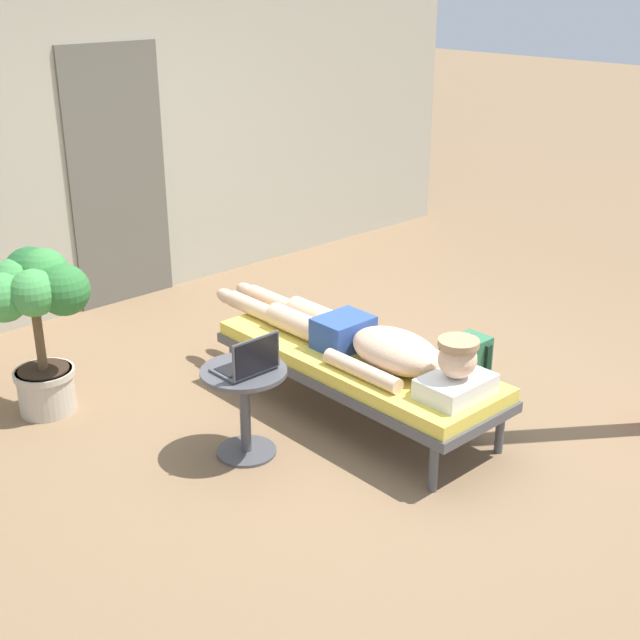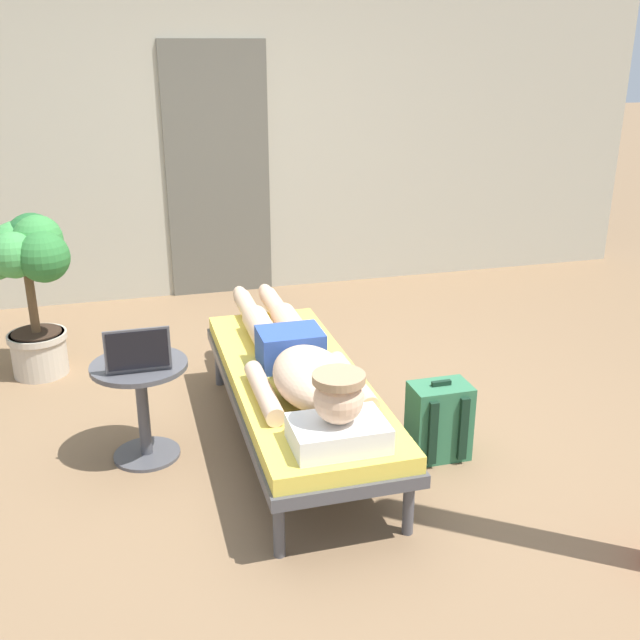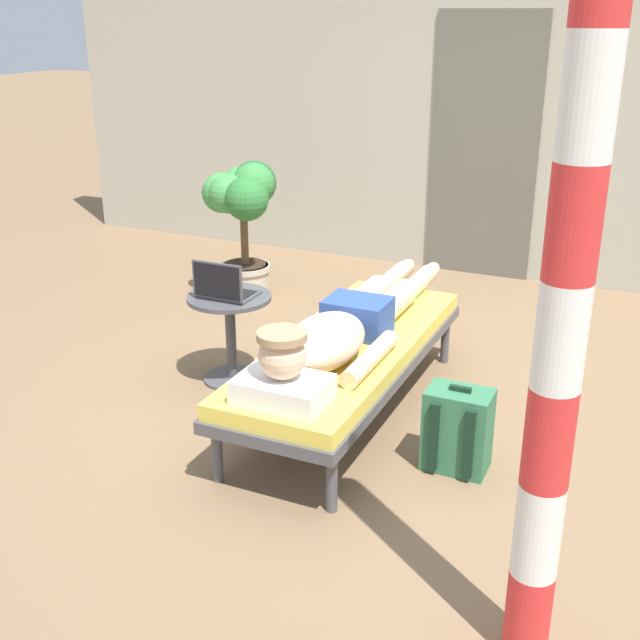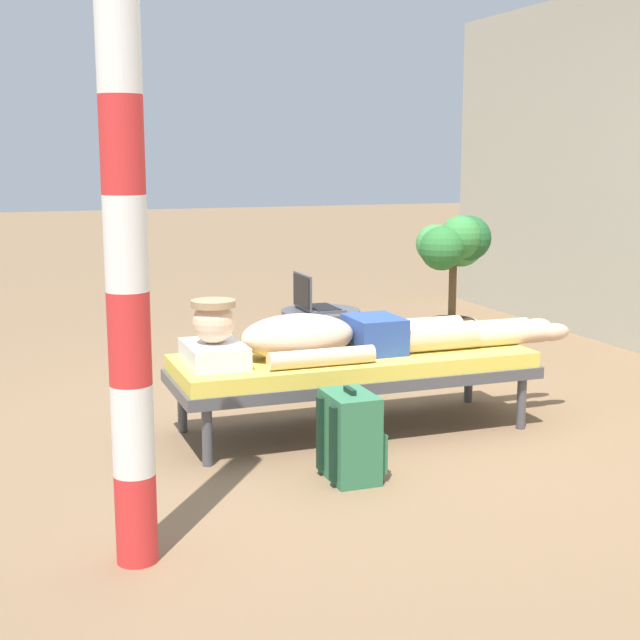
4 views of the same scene
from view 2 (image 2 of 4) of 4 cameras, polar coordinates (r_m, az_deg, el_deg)
name	(u,v)px [view 2 (image 2 of 4)]	position (r m, az deg, el deg)	size (l,w,h in m)	color
ground_plane	(302,439)	(4.06, -1.38, -9.11)	(40.00, 40.00, 0.00)	#846647
house_wall_back	(212,129)	(6.26, -8.27, 14.31)	(7.60, 0.20, 2.70)	#B2AD99
house_door_panel	(218,172)	(6.20, -7.84, 11.19)	(0.84, 0.03, 2.04)	#625F54
lounge_chair	(296,386)	(3.84, -1.85, -5.12)	(0.67, 1.92, 0.42)	#4C4C51
person_reclining	(299,362)	(3.70, -1.59, -3.21)	(0.53, 2.17, 0.33)	white
side_table	(142,394)	(3.85, -13.55, -5.54)	(0.48, 0.48, 0.52)	#4C4C51
laptop	(138,356)	(3.71, -13.80, -2.74)	(0.31, 0.24, 0.23)	#4C4C51
backpack	(439,421)	(3.87, 9.10, -7.68)	(0.30, 0.26, 0.42)	#33724C
potted_plant	(27,268)	(4.90, -21.60, 3.73)	(0.59, 0.57, 1.03)	#BFB29E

